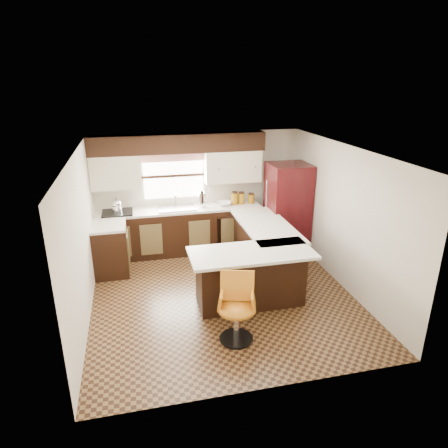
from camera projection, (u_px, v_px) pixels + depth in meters
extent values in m
plane|color=#49301A|center=(222.00, 295.00, 6.67)|extent=(4.40, 4.40, 0.00)
plane|color=silver|center=(222.00, 151.00, 5.83)|extent=(4.40, 4.40, 0.00)
plane|color=beige|center=(199.00, 191.00, 8.26)|extent=(4.40, 0.00, 4.40)
plane|color=beige|center=(268.00, 299.00, 4.24)|extent=(4.40, 0.00, 4.40)
plane|color=beige|center=(82.00, 239.00, 5.81)|extent=(0.00, 4.40, 4.40)
plane|color=beige|center=(344.00, 218.00, 6.70)|extent=(0.00, 4.40, 4.40)
cube|color=black|center=(180.00, 231.00, 8.15)|extent=(3.30, 0.60, 0.90)
cube|color=black|center=(111.00, 250.00, 7.27)|extent=(0.60, 0.70, 0.90)
cube|color=silver|center=(179.00, 209.00, 7.99)|extent=(3.30, 0.60, 0.04)
cube|color=silver|center=(108.00, 226.00, 7.11)|extent=(0.60, 0.70, 0.04)
cube|color=black|center=(178.00, 143.00, 7.66)|extent=(3.40, 0.35, 0.36)
cube|color=beige|center=(115.00, 172.00, 7.58)|extent=(0.94, 0.35, 0.64)
cube|color=beige|center=(233.00, 166.00, 8.06)|extent=(1.14, 0.35, 0.64)
cube|color=white|center=(174.00, 176.00, 8.01)|extent=(1.20, 0.02, 0.90)
cube|color=#D19B93|center=(173.00, 157.00, 7.84)|extent=(1.30, 0.06, 0.18)
cube|color=#B2B2B7|center=(177.00, 208.00, 7.95)|extent=(0.75, 0.45, 0.03)
cube|color=black|center=(231.00, 233.00, 8.11)|extent=(0.58, 0.03, 0.78)
cube|color=black|center=(117.00, 212.00, 7.70)|extent=(0.58, 0.50, 0.02)
cube|color=black|center=(263.00, 250.00, 7.28)|extent=(0.60, 1.95, 0.90)
cube|color=black|center=(250.00, 278.00, 6.27)|extent=(1.65, 0.60, 0.90)
cube|color=silver|center=(266.00, 226.00, 7.12)|extent=(0.84, 1.95, 0.04)
cube|color=silver|center=(252.00, 253.00, 6.02)|extent=(1.89, 0.84, 0.04)
cube|color=#3A090C|center=(287.00, 209.00, 8.05)|extent=(0.78, 0.75, 1.83)
cylinder|color=silver|center=(202.00, 200.00, 8.03)|extent=(0.15, 0.15, 0.30)
imported|color=white|center=(224.00, 204.00, 8.16)|extent=(0.30, 0.30, 0.07)
cylinder|color=#906410|center=(235.00, 199.00, 8.20)|extent=(0.14, 0.14, 0.24)
cylinder|color=#906410|center=(241.00, 199.00, 8.23)|extent=(0.13, 0.13, 0.22)
cylinder|color=#906410|center=(251.00, 199.00, 8.29)|extent=(0.13, 0.13, 0.19)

